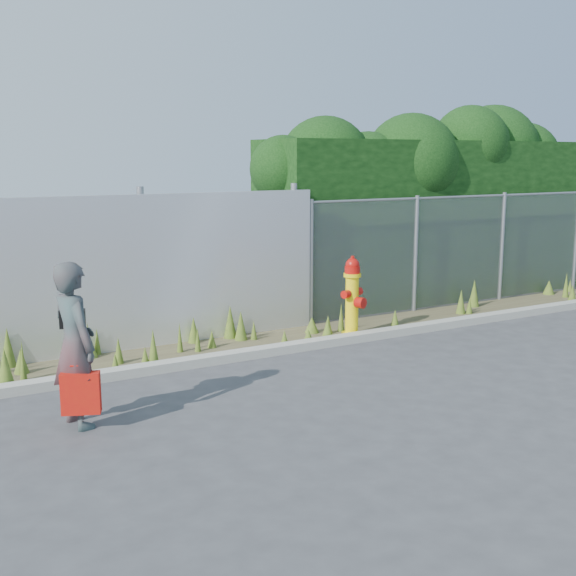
# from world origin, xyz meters

# --- Properties ---
(ground) EXTENTS (80.00, 80.00, 0.00)m
(ground) POSITION_xyz_m (0.00, 0.00, 0.00)
(ground) COLOR #3B3B3E
(ground) RESTS_ON ground
(curb) EXTENTS (16.00, 0.22, 0.12)m
(curb) POSITION_xyz_m (0.00, 1.80, 0.06)
(curb) COLOR #9C9A8D
(curb) RESTS_ON ground
(weed_strip) EXTENTS (16.00, 1.27, 0.54)m
(weed_strip) POSITION_xyz_m (-0.45, 2.46, 0.14)
(weed_strip) COLOR #4D442C
(weed_strip) RESTS_ON ground
(corrugated_fence) EXTENTS (8.50, 0.21, 2.30)m
(corrugated_fence) POSITION_xyz_m (-3.25, 3.01, 1.10)
(corrugated_fence) COLOR silver
(corrugated_fence) RESTS_ON ground
(chainlink_fence) EXTENTS (6.50, 0.07, 2.05)m
(chainlink_fence) POSITION_xyz_m (4.25, 3.00, 1.03)
(chainlink_fence) COLOR gray
(chainlink_fence) RESTS_ON ground
(hedge) EXTENTS (7.66, 2.14, 3.75)m
(hedge) POSITION_xyz_m (4.51, 4.04, 2.05)
(hedge) COLOR black
(hedge) RESTS_ON ground
(fire_hydrant) EXTENTS (0.42, 0.37, 1.24)m
(fire_hydrant) POSITION_xyz_m (1.21, 2.07, 0.60)
(fire_hydrant) COLOR yellow
(fire_hydrant) RESTS_ON ground
(woman) EXTENTS (0.52, 0.69, 1.70)m
(woman) POSITION_xyz_m (-3.33, 0.44, 0.85)
(woman) COLOR #0F615F
(woman) RESTS_ON ground
(red_tote_bag) EXTENTS (0.38, 0.14, 0.50)m
(red_tote_bag) POSITION_xyz_m (-3.34, 0.25, 0.40)
(red_tote_bag) COLOR red
(black_shoulder_bag) EXTENTS (0.25, 0.10, 0.19)m
(black_shoulder_bag) POSITION_xyz_m (-3.32, 0.55, 1.09)
(black_shoulder_bag) COLOR black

